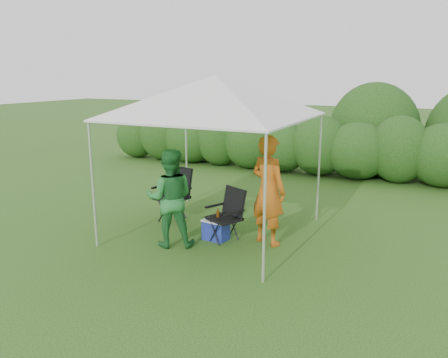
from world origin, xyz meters
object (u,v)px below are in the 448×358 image
at_px(chair_right, 228,211).
at_px(chair_left, 175,190).
at_px(woman, 170,198).
at_px(cooler, 216,229).
at_px(man, 268,190).
at_px(canopy, 215,97).

height_order(chair_right, chair_left, chair_left).
height_order(woman, cooler, woman).
xyz_separation_m(chair_left, man, (2.12, -0.42, 0.35)).
xyz_separation_m(chair_right, chair_left, (-1.45, 0.58, 0.07)).
height_order(canopy, man, canopy).
relative_size(chair_left, woman, 0.63).
relative_size(canopy, cooler, 6.62).
xyz_separation_m(chair_left, cooler, (1.25, -0.66, -0.41)).
height_order(chair_right, cooler, chair_right).
relative_size(chair_right, woman, 0.56).
bearing_deg(chair_left, chair_right, -11.04).
bearing_deg(chair_left, canopy, -6.00).
bearing_deg(cooler, woman, -129.05).
distance_m(chair_left, cooler, 1.47).
bearing_deg(canopy, cooler, -63.12).
bearing_deg(cooler, chair_right, 28.87).
xyz_separation_m(canopy, chair_right, (0.37, -0.25, -1.94)).
bearing_deg(chair_right, woman, -114.43).
distance_m(man, cooler, 1.18).
bearing_deg(chair_left, man, -0.51).
relative_size(chair_right, cooler, 1.97).
xyz_separation_m(canopy, man, (1.04, -0.10, -1.52)).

